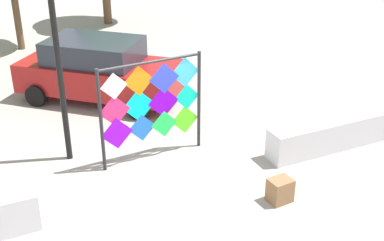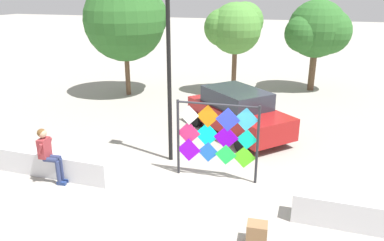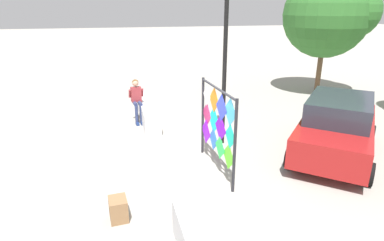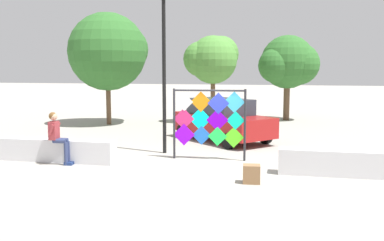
{
  "view_description": "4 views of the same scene",
  "coord_description": "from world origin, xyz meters",
  "px_view_note": "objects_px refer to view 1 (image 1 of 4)",
  "views": [
    {
      "loc": [
        -2.96,
        -7.9,
        5.36
      ],
      "look_at": [
        0.73,
        0.01,
        1.12
      ],
      "focal_mm": 47.54,
      "sensor_mm": 36.0,
      "label": 1
    },
    {
      "loc": [
        2.46,
        -8.08,
        4.88
      ],
      "look_at": [
        -0.3,
        0.35,
        1.77
      ],
      "focal_mm": 34.89,
      "sensor_mm": 36.0,
      "label": 2
    },
    {
      "loc": [
        7.25,
        -1.49,
        3.92
      ],
      "look_at": [
        0.7,
        0.11,
        1.54
      ],
      "focal_mm": 30.39,
      "sensor_mm": 36.0,
      "label": 3
    },
    {
      "loc": [
        2.56,
        -11.93,
        2.77
      ],
      "look_at": [
        -0.2,
        0.41,
        1.24
      ],
      "focal_mm": 40.63,
      "sensor_mm": 36.0,
      "label": 4
    }
  ],
  "objects_px": {
    "kite_display_rack": "(152,101)",
    "parked_car": "(99,69)",
    "lamp_post": "(51,2)",
    "cardboard_box_large": "(280,190)"
  },
  "relations": [
    {
      "from": "kite_display_rack",
      "to": "lamp_post",
      "type": "relative_size",
      "value": 0.41
    },
    {
      "from": "lamp_post",
      "to": "cardboard_box_large",
      "type": "bearing_deg",
      "value": -45.53
    },
    {
      "from": "parked_car",
      "to": "lamp_post",
      "type": "relative_size",
      "value": 0.79
    },
    {
      "from": "kite_display_rack",
      "to": "parked_car",
      "type": "bearing_deg",
      "value": 92.21
    },
    {
      "from": "kite_display_rack",
      "to": "cardboard_box_large",
      "type": "distance_m",
      "value": 3.06
    },
    {
      "from": "parked_car",
      "to": "lamp_post",
      "type": "xyz_separation_m",
      "value": [
        -1.47,
        -2.79,
        2.46
      ]
    },
    {
      "from": "cardboard_box_large",
      "to": "lamp_post",
      "type": "relative_size",
      "value": 0.08
    },
    {
      "from": "cardboard_box_large",
      "to": "parked_car",
      "type": "bearing_deg",
      "value": 105.37
    },
    {
      "from": "kite_display_rack",
      "to": "cardboard_box_large",
      "type": "bearing_deg",
      "value": -58.52
    },
    {
      "from": "parked_car",
      "to": "cardboard_box_large",
      "type": "distance_m",
      "value": 6.2
    }
  ]
}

